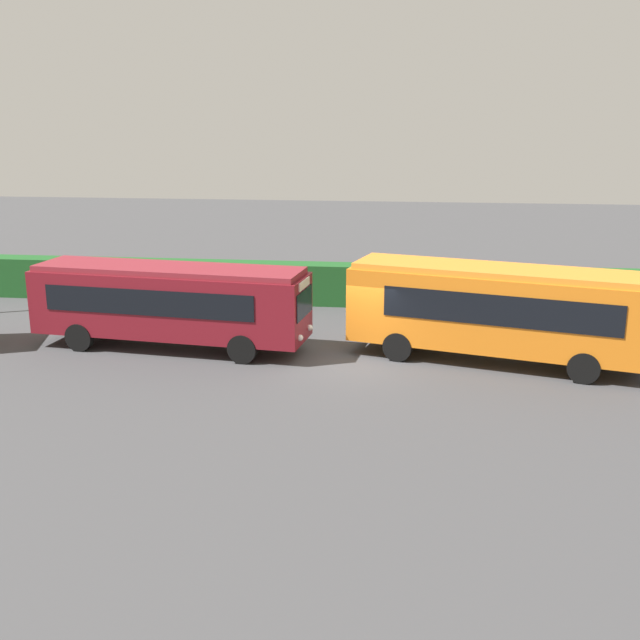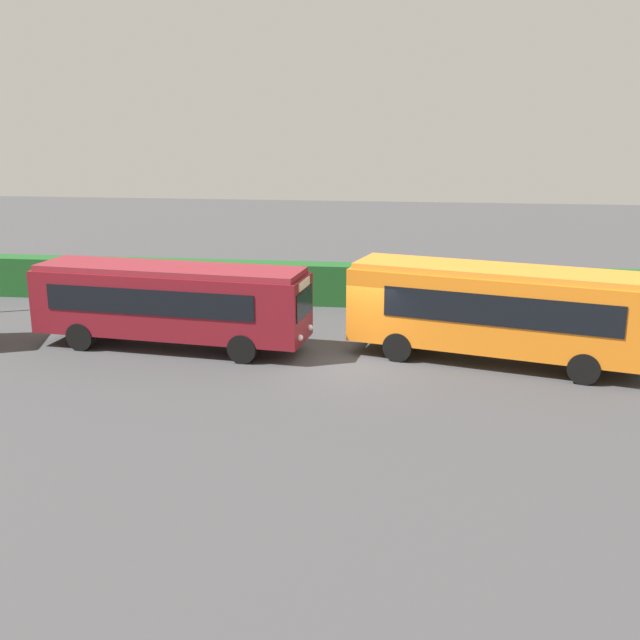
# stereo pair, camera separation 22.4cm
# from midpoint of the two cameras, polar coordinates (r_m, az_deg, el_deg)

# --- Properties ---
(ground_plane) EXTENTS (99.10, 99.10, 0.00)m
(ground_plane) POSITION_cam_midpoint_polar(r_m,az_deg,el_deg) (26.24, 2.48, -3.11)
(ground_plane) COLOR #424244
(bus_maroon) EXTENTS (10.05, 3.48, 2.97)m
(bus_maroon) POSITION_cam_midpoint_polar(r_m,az_deg,el_deg) (27.85, -11.17, 1.38)
(bus_maroon) COLOR maroon
(bus_maroon) RESTS_ON ground_plane
(bus_orange) EXTENTS (9.96, 4.86, 3.25)m
(bus_orange) POSITION_cam_midpoint_polar(r_m,az_deg,el_deg) (26.36, 12.49, 0.85)
(bus_orange) COLOR orange
(bus_orange) RESTS_ON ground_plane
(person_left) EXTENTS (0.50, 0.35, 1.84)m
(person_left) POSITION_cam_midpoint_polar(r_m,az_deg,el_deg) (30.70, -5.45, 1.40)
(person_left) COLOR black
(person_left) RESTS_ON ground_plane
(hedge_row) EXTENTS (61.55, 1.19, 1.78)m
(hedge_row) POSITION_cam_midpoint_polar(r_m,az_deg,el_deg) (33.84, 3.57, 2.57)
(hedge_row) COLOR #1D5322
(hedge_row) RESTS_ON ground_plane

